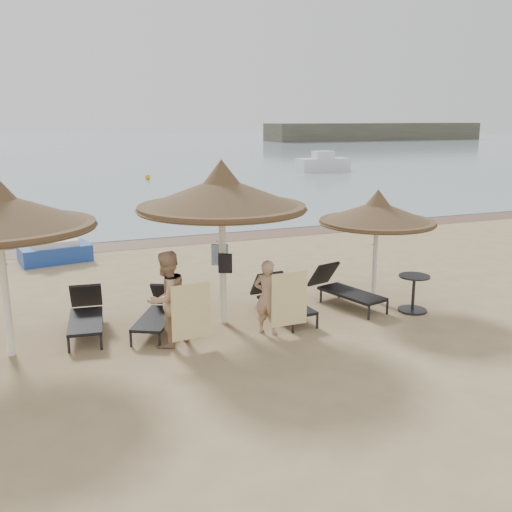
{
  "coord_description": "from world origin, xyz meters",
  "views": [
    {
      "loc": [
        -2.85,
        -9.12,
        4.08
      ],
      "look_at": [
        1.2,
        1.2,
        1.37
      ],
      "focal_mm": 40.0,
      "sensor_mm": 36.0,
      "label": 1
    }
  ],
  "objects": [
    {
      "name": "person_left",
      "position": [
        -0.77,
        0.58,
        1.03
      ],
      "size": [
        1.12,
        1.01,
        2.05
      ],
      "primitive_type": "imported",
      "rotation": [
        0.0,
        0.0,
        3.68
      ],
      "color": "tan",
      "rests_on": "ground"
    },
    {
      "name": "palapa_right",
      "position": [
        4.16,
        1.43,
        2.03
      ],
      "size": [
        2.57,
        2.57,
        2.55
      ],
      "rotation": [
        0.0,
        0.0,
        -0.01
      ],
      "color": "white",
      "rests_on": "ground"
    },
    {
      "name": "lounger_near_left",
      "position": [
        -0.75,
        1.46,
        0.36
      ],
      "size": [
        1.34,
        1.83,
        0.79
      ],
      "rotation": [
        0.0,
        0.0,
        -0.49
      ],
      "color": "black",
      "rests_on": "ground"
    },
    {
      "name": "lounger_far_right",
      "position": [
        3.38,
        1.45,
        0.38
      ],
      "size": [
        1.12,
        2.0,
        0.85
      ],
      "rotation": [
        0.0,
        0.0,
        0.27
      ],
      "color": "black",
      "rests_on": "ground"
    },
    {
      "name": "wet_sand_strip",
      "position": [
        0.0,
        9.4,
        0.0
      ],
      "size": [
        200.0,
        1.6,
        0.01
      ],
      "primitive_type": "cube",
      "color": "brown",
      "rests_on": "ground"
    },
    {
      "name": "bag_patterned",
      "position": [
        0.54,
        1.51,
        1.38
      ],
      "size": [
        0.35,
        0.23,
        0.42
      ],
      "rotation": [
        0.0,
        0.0,
        -0.41
      ],
      "color": "white",
      "rests_on": "ground"
    },
    {
      "name": "towel_left",
      "position": [
        -0.42,
        0.23,
        0.71
      ],
      "size": [
        0.74,
        0.09,
        1.03
      ],
      "rotation": [
        0.0,
        0.0,
        0.1
      ],
      "color": "yellow",
      "rests_on": "ground"
    },
    {
      "name": "lounger_near_right",
      "position": [
        1.79,
        1.3,
        0.37
      ],
      "size": [
        0.79,
        1.91,
        0.83
      ],
      "rotation": [
        0.0,
        0.0,
        0.09
      ],
      "color": "black",
      "rests_on": "ground"
    },
    {
      "name": "person_right",
      "position": [
        1.14,
        0.46,
        0.85
      ],
      "size": [
        0.93,
        0.89,
        1.7
      ],
      "primitive_type": "imported",
      "rotation": [
        0.0,
        0.0,
        2.45
      ],
      "color": "tan",
      "rests_on": "ground"
    },
    {
      "name": "buoy_mid",
      "position": [
        4.34,
        29.0,
        0.18
      ],
      "size": [
        0.36,
        0.36,
        0.36
      ],
      "primitive_type": "sphere",
      "color": "#E5B20A",
      "rests_on": "ground"
    },
    {
      "name": "pedal_boat",
      "position": [
        -2.44,
        7.92,
        0.33
      ],
      "size": [
        2.08,
        1.44,
        0.89
      ],
      "rotation": [
        0.0,
        0.0,
        0.17
      ],
      "color": "#1F44A6",
      "rests_on": "ground"
    },
    {
      "name": "lounger_far_left",
      "position": [
        -2.11,
        1.82,
        0.37
      ],
      "size": [
        0.83,
        1.91,
        0.83
      ],
      "rotation": [
        0.0,
        0.0,
        -0.12
      ],
      "color": "black",
      "rests_on": "ground"
    },
    {
      "name": "towel_right",
      "position": [
        1.49,
        0.21,
        0.73
      ],
      "size": [
        0.75,
        0.04,
        1.05
      ],
      "rotation": [
        0.0,
        0.0,
        0.03
      ],
      "color": "yellow",
      "rests_on": "ground"
    },
    {
      "name": "ground",
      "position": [
        0.0,
        0.0,
        0.0
      ],
      "size": [
        160.0,
        160.0,
        0.0
      ],
      "primitive_type": "plane",
      "color": "tan",
      "rests_on": "ground"
    },
    {
      "name": "sea",
      "position": [
        0.0,
        80.0,
        0.01
      ],
      "size": [
        200.0,
        140.0,
        0.03
      ],
      "primitive_type": "cube",
      "color": "gray",
      "rests_on": "ground"
    },
    {
      "name": "bag_dark",
      "position": [
        0.54,
        1.17,
        1.29
      ],
      "size": [
        0.28,
        0.19,
        0.38
      ],
      "rotation": [
        0.0,
        0.0,
        -0.43
      ],
      "color": "black",
      "rests_on": "ground"
    },
    {
      "name": "palapa_center",
      "position": [
        0.54,
        1.33,
        2.63
      ],
      "size": [
        3.33,
        3.33,
        3.3
      ],
      "rotation": [
        0.0,
        0.0,
        0.4
      ],
      "color": "white",
      "rests_on": "ground"
    },
    {
      "name": "side_table",
      "position": [
        4.56,
        0.51,
        0.37
      ],
      "size": [
        0.66,
        0.66,
        0.8
      ],
      "rotation": [
        0.0,
        0.0,
        0.0
      ],
      "color": "black",
      "rests_on": "ground"
    }
  ]
}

